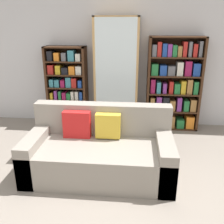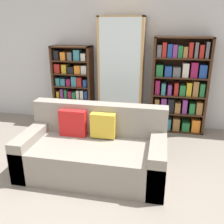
{
  "view_description": "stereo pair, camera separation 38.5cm",
  "coord_description": "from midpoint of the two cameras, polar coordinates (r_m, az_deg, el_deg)",
  "views": [
    {
      "loc": [
        0.44,
        -2.1,
        1.88
      ],
      "look_at": [
        0.1,
        1.5,
        0.57
      ],
      "focal_mm": 40.0,
      "sensor_mm": 36.0,
      "label": 1
    },
    {
      "loc": [
        0.82,
        -2.05,
        1.88
      ],
      "look_at": [
        0.1,
        1.5,
        0.57
      ],
      "focal_mm": 40.0,
      "sensor_mm": 36.0,
      "label": 2
    }
  ],
  "objects": [
    {
      "name": "bookshelf_left",
      "position": [
        4.8,
        -6.51,
        5.71
      ],
      "size": [
        0.74,
        0.32,
        1.48
      ],
      "color": "#3D2314",
      "rests_on": "ground"
    },
    {
      "name": "bookshelf_right",
      "position": [
        4.58,
        17.5,
        5.4
      ],
      "size": [
        0.94,
        0.32,
        1.66
      ],
      "color": "#3D2314",
      "rests_on": "ground"
    },
    {
      "name": "wine_bottle",
      "position": [
        4.27,
        11.9,
        -4.27
      ],
      "size": [
        0.09,
        0.09,
        0.4
      ],
      "color": "#143819",
      "rests_on": "ground"
    },
    {
      "name": "display_cabinet",
      "position": [
        4.53,
        4.59,
        8.43
      ],
      "size": [
        0.78,
        0.36,
        1.98
      ],
      "color": "tan",
      "rests_on": "ground"
    },
    {
      "name": "couch",
      "position": [
        3.29,
        -0.83,
        -8.93
      ],
      "size": [
        1.84,
        0.91,
        0.85
      ],
      "color": "gray",
      "rests_on": "ground"
    },
    {
      "name": "ground_plane",
      "position": [
        2.87,
        -4.4,
        -21.08
      ],
      "size": [
        16.0,
        16.0,
        0.0
      ],
      "primitive_type": "plane",
      "color": "gray"
    },
    {
      "name": "wall_back",
      "position": [
        4.7,
        3.84,
        13.38
      ],
      "size": [
        6.93,
        0.06,
        2.7
      ],
      "color": "silver",
      "rests_on": "ground"
    }
  ]
}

